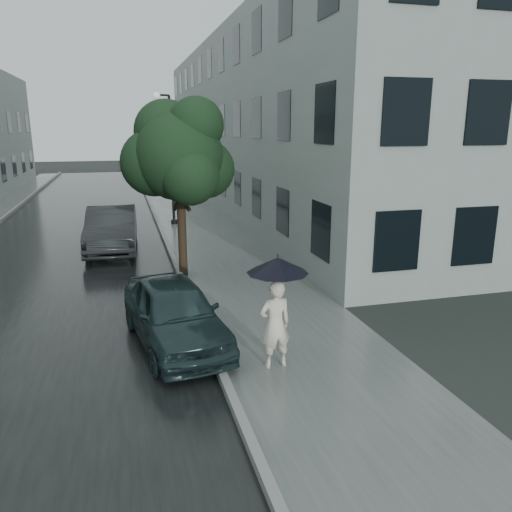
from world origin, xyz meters
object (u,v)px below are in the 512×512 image
object	(u,v)px
pedestrian	(275,325)
street_tree	(179,155)
car_far	(112,228)
lamp_post	(168,151)
car_near	(174,312)

from	to	relation	value
pedestrian	street_tree	distance (m)	6.92
street_tree	car_far	xyz separation A→B (m)	(-2.04, 3.81, -2.73)
lamp_post	pedestrian	bearing A→B (deg)	-102.91
street_tree	car_far	world-z (taller)	street_tree
lamp_post	car_far	bearing A→B (deg)	-134.55
lamp_post	car_far	world-z (taller)	lamp_post
pedestrian	car_far	xyz separation A→B (m)	(-2.94, 10.12, -0.05)
lamp_post	car_near	world-z (taller)	lamp_post
pedestrian	street_tree	world-z (taller)	street_tree
street_tree	lamp_post	world-z (taller)	lamp_post
street_tree	lamp_post	xyz separation A→B (m)	(0.46, 8.15, -0.28)
car_near	car_far	xyz separation A→B (m)	(-1.29, 8.62, 0.11)
lamp_post	street_tree	bearing A→B (deg)	-107.89
street_tree	car_far	bearing A→B (deg)	118.12
street_tree	lamp_post	distance (m)	8.17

